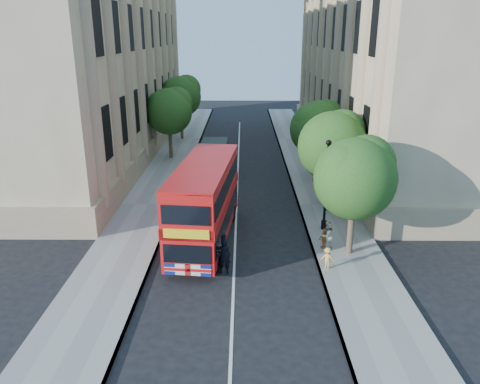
{
  "coord_description": "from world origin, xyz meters",
  "views": [
    {
      "loc": [
        0.4,
        -18.5,
        10.68
      ],
      "look_at": [
        0.25,
        6.06,
        2.3
      ],
      "focal_mm": 35.0,
      "sensor_mm": 36.0,
      "label": 1
    }
  ],
  "objects_px": {
    "woman_pedestrian": "(327,236)",
    "double_decker_bus": "(205,201)",
    "box_van": "(214,161)",
    "lamp_post": "(326,189)",
    "police_constable": "(224,256)"
  },
  "relations": [
    {
      "from": "double_decker_bus",
      "to": "police_constable",
      "type": "height_order",
      "value": "double_decker_bus"
    },
    {
      "from": "double_decker_bus",
      "to": "box_van",
      "type": "xyz_separation_m",
      "value": [
        -0.22,
        11.7,
        -1.0
      ]
    },
    {
      "from": "police_constable",
      "to": "woman_pedestrian",
      "type": "relative_size",
      "value": 1.14
    },
    {
      "from": "lamp_post",
      "to": "double_decker_bus",
      "type": "height_order",
      "value": "lamp_post"
    },
    {
      "from": "woman_pedestrian",
      "to": "double_decker_bus",
      "type": "bearing_deg",
      "value": -37.6
    },
    {
      "from": "double_decker_bus",
      "to": "police_constable",
      "type": "distance_m",
      "value": 3.99
    },
    {
      "from": "lamp_post",
      "to": "box_van",
      "type": "xyz_separation_m",
      "value": [
        -6.8,
        10.23,
        -1.17
      ]
    },
    {
      "from": "lamp_post",
      "to": "police_constable",
      "type": "relative_size",
      "value": 2.96
    },
    {
      "from": "box_van",
      "to": "woman_pedestrian",
      "type": "xyz_separation_m",
      "value": [
        6.52,
        -12.88,
        -0.45
      ]
    },
    {
      "from": "lamp_post",
      "to": "police_constable",
      "type": "height_order",
      "value": "lamp_post"
    },
    {
      "from": "box_van",
      "to": "police_constable",
      "type": "xyz_separation_m",
      "value": [
        1.33,
        -15.23,
        -0.47
      ]
    },
    {
      "from": "box_van",
      "to": "lamp_post",
      "type": "bearing_deg",
      "value": -55.74
    },
    {
      "from": "double_decker_bus",
      "to": "woman_pedestrian",
      "type": "xyz_separation_m",
      "value": [
        6.3,
        -1.19,
        -1.46
      ]
    },
    {
      "from": "double_decker_bus",
      "to": "woman_pedestrian",
      "type": "bearing_deg",
      "value": -5.0
    },
    {
      "from": "police_constable",
      "to": "double_decker_bus",
      "type": "bearing_deg",
      "value": -68.62
    }
  ]
}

